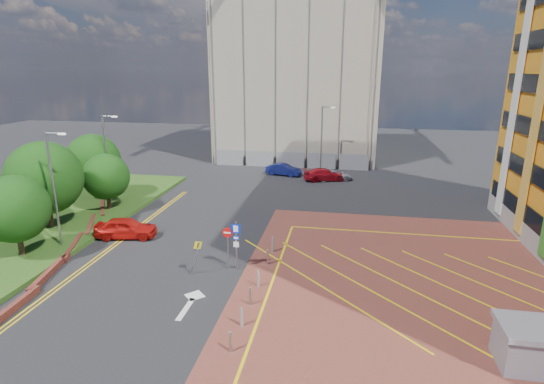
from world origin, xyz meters
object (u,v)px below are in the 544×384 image
(tree_a, at_px, (14,209))
(lamp_left_near, at_px, (54,185))
(warning_sign, at_px, (196,254))
(car_silver_back, at_px, (334,175))
(car_blue_back, at_px, (284,170))
(tree_d, at_px, (93,161))
(lamp_back, at_px, (322,137))
(tree_c, at_px, (106,177))
(lamp_left_far, at_px, (107,155))
(car_red_back, at_px, (325,174))
(sign_cluster, at_px, (233,240))
(car_red_left, at_px, (126,228))
(tree_b, at_px, (45,178))

(tree_a, bearing_deg, lamp_left_near, 51.70)
(warning_sign, height_order, car_silver_back, warning_sign)
(warning_sign, relative_size, car_silver_back, 0.56)
(car_blue_back, bearing_deg, warning_sign, -171.12)
(tree_d, height_order, lamp_back, lamp_back)
(tree_c, bearing_deg, tree_d, 135.00)
(lamp_back, bearing_deg, tree_a, -122.85)
(lamp_left_far, relative_size, warning_sign, 3.56)
(tree_d, height_order, lamp_left_far, lamp_left_far)
(lamp_back, relative_size, car_silver_back, 2.00)
(car_silver_back, bearing_deg, tree_a, 124.23)
(tree_c, distance_m, lamp_left_far, 2.65)
(car_blue_back, distance_m, car_red_back, 5.23)
(sign_cluster, bearing_deg, warning_sign, -149.35)
(lamp_left_far, height_order, sign_cluster, lamp_left_far)
(warning_sign, bearing_deg, lamp_left_far, 136.18)
(lamp_left_far, bearing_deg, warning_sign, -43.82)
(lamp_left_far, bearing_deg, sign_cluster, -36.82)
(lamp_left_near, relative_size, lamp_back, 1.00)
(tree_d, xyz_separation_m, lamp_left_near, (4.08, -11.00, 0.79))
(tree_c, xyz_separation_m, warning_sign, (11.79, -10.20, -1.76))
(warning_sign, bearing_deg, lamp_left_near, 168.39)
(sign_cluster, bearing_deg, tree_c, 146.84)
(lamp_left_near, bearing_deg, sign_cluster, -4.56)
(sign_cluster, bearing_deg, car_red_left, 158.49)
(tree_b, bearing_deg, car_red_left, -3.09)
(tree_c, bearing_deg, lamp_back, 45.68)
(tree_b, distance_m, car_silver_back, 29.14)
(lamp_left_near, distance_m, car_red_back, 28.36)
(tree_b, xyz_separation_m, car_red_back, (20.22, 19.25, -3.54))
(car_red_left, height_order, car_blue_back, car_red_left)
(tree_b, relative_size, car_blue_back, 1.63)
(tree_c, relative_size, car_red_left, 1.08)
(warning_sign, distance_m, car_red_back, 25.29)
(tree_c, height_order, tree_d, tree_d)
(car_red_left, bearing_deg, lamp_left_far, 25.94)
(car_blue_back, bearing_deg, tree_a, 164.10)
(tree_b, relative_size, warning_sign, 3.00)
(car_red_left, bearing_deg, tree_a, 122.45)
(car_blue_back, bearing_deg, car_red_back, -96.15)
(tree_c, bearing_deg, tree_b, -111.80)
(lamp_left_near, relative_size, lamp_left_far, 1.00)
(lamp_back, distance_m, sign_cluster, 27.38)
(tree_d, relative_size, lamp_left_far, 0.76)
(tree_a, distance_m, car_silver_back, 31.69)
(tree_b, height_order, tree_c, tree_b)
(lamp_left_far, bearing_deg, car_red_back, 32.62)
(car_red_back, bearing_deg, tree_b, 116.09)
(car_blue_back, bearing_deg, tree_b, 155.94)
(lamp_left_far, distance_m, lamp_back, 24.46)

